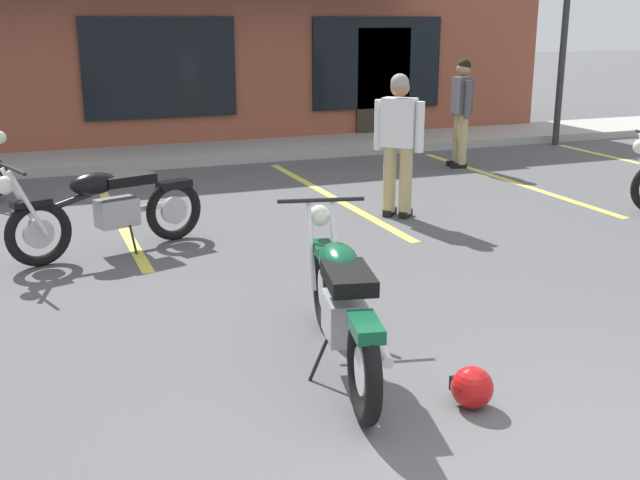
% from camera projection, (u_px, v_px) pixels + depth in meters
% --- Properties ---
extents(ground_plane, '(80.00, 80.00, 0.00)m').
position_uv_depth(ground_plane, '(328.00, 288.00, 6.82)').
color(ground_plane, '#515154').
extents(sidewalk_kerb, '(22.00, 1.80, 0.14)m').
position_uv_depth(sidewalk_kerb, '(173.00, 155.00, 13.07)').
color(sidewalk_kerb, '#A8A59E').
rests_on(sidewalk_kerb, ground_plane).
extents(brick_storefront_building, '(15.43, 6.68, 3.69)m').
position_uv_depth(brick_storefront_building, '(133.00, 40.00, 15.83)').
color(brick_storefront_building, brown).
rests_on(brick_storefront_building, ground_plane).
extents(painted_stall_lines, '(14.09, 4.80, 0.01)m').
position_uv_depth(painted_stall_lines, '(228.00, 205.00, 9.86)').
color(painted_stall_lines, '#DBCC4C').
rests_on(painted_stall_lines, ground_plane).
extents(motorcycle_foreground_classic, '(0.80, 2.08, 0.98)m').
position_uv_depth(motorcycle_foreground_classic, '(342.00, 303.00, 5.16)').
color(motorcycle_foreground_classic, black).
rests_on(motorcycle_foreground_classic, ground_plane).
extents(motorcycle_black_cruiser, '(2.04, 0.99, 0.98)m').
position_uv_depth(motorcycle_black_cruiser, '(107.00, 208.00, 7.74)').
color(motorcycle_black_cruiser, black).
rests_on(motorcycle_black_cruiser, ground_plane).
extents(person_in_black_shirt, '(0.49, 0.50, 1.68)m').
position_uv_depth(person_in_black_shirt, '(399.00, 137.00, 9.01)').
color(person_in_black_shirt, black).
rests_on(person_in_black_shirt, ground_plane).
extents(person_in_shorts_foreground, '(0.33, 0.61, 1.68)m').
position_uv_depth(person_in_shorts_foreground, '(462.00, 106.00, 12.12)').
color(person_in_shorts_foreground, black).
rests_on(person_in_shorts_foreground, ground_plane).
extents(helmet_on_pavement, '(0.26, 0.26, 0.26)m').
position_uv_depth(helmet_on_pavement, '(471.00, 387.00, 4.71)').
color(helmet_on_pavement, '#B71414').
rests_on(helmet_on_pavement, ground_plane).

